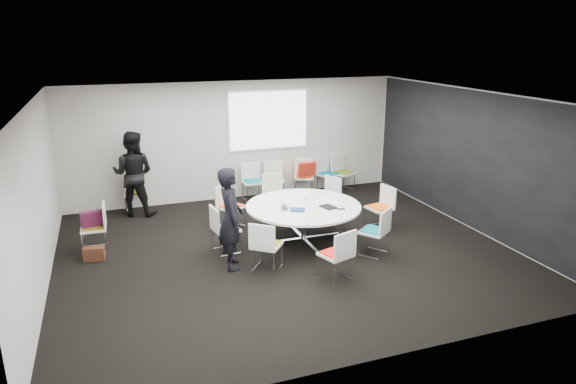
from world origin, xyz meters
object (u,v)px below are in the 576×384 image
object	(u,v)px
brown_bag	(94,254)
chair_ring_h	(374,240)
chair_ring_a	(380,216)
chair_person_back	(135,200)
chair_back_b	(274,186)
chair_back_e	(343,179)
conference_table	(303,215)
chair_ring_e	(226,238)
chair_back_a	(253,189)
chair_ring_f	(266,255)
person_back	(133,174)
chair_ring_g	(336,264)
chair_back_c	(304,183)
maroon_bag	(92,219)
chair_ring_c	(273,202)
cup	(306,198)
laptop	(287,207)
person_main	(231,218)
chair_back_d	(328,181)
chair_spare_left	(95,236)
chair_ring_d	(231,215)
chair_ring_b	(327,205)

from	to	relation	value
brown_bag	chair_ring_h	bearing A→B (deg)	-16.90
chair_ring_a	chair_person_back	bearing A→B (deg)	48.90
chair_back_b	chair_back_e	distance (m)	1.85
chair_ring_h	conference_table	bearing A→B (deg)	96.82
chair_ring_e	chair_back_a	size ratio (longest dim) A/B	1.00
conference_table	chair_ring_f	world-z (taller)	chair_ring_f
chair_ring_a	person_back	bearing A→B (deg)	50.45
chair_ring_g	chair_back_c	world-z (taller)	same
person_back	maroon_bag	size ratio (longest dim) A/B	4.67
chair_ring_c	cup	world-z (taller)	chair_ring_c
laptop	cup	bearing A→B (deg)	-48.98
chair_back_e	person_back	distance (m)	5.16
chair_back_a	person_main	bearing A→B (deg)	69.37
chair_ring_f	person_back	bearing A→B (deg)	155.83
conference_table	chair_ring_f	bearing A→B (deg)	-137.12
chair_ring_c	chair_back_d	bearing A→B (deg)	-135.16
chair_ring_e	chair_back_b	size ratio (longest dim) A/B	1.00
person_main	chair_ring_g	bearing A→B (deg)	-118.10
person_back	chair_ring_f	bearing A→B (deg)	139.11
chair_ring_c	brown_bag	size ratio (longest dim) A/B	2.44
chair_back_a	conference_table	bearing A→B (deg)	94.81
chair_back_e	chair_person_back	bearing A→B (deg)	-22.24
chair_back_c	chair_ring_f	bearing A→B (deg)	78.62
chair_ring_c	chair_person_back	bearing A→B (deg)	-9.71
chair_spare_left	brown_bag	xyz separation A→B (m)	(-0.04, -0.44, -0.16)
chair_person_back	chair_back_a	bearing A→B (deg)	-175.29
chair_ring_d	maroon_bag	size ratio (longest dim) A/B	2.20
chair_ring_b	person_main	bearing A→B (deg)	99.25
chair_back_e	person_main	bearing A→B (deg)	20.62
chair_back_d	chair_back_e	distance (m)	0.42
chair_back_e	chair_spare_left	world-z (taller)	same
chair_back_a	chair_back_b	distance (m)	0.55
brown_bag	laptop	bearing A→B (deg)	-7.81
cup	chair_back_d	bearing A→B (deg)	57.85
chair_back_c	cup	world-z (taller)	chair_back_c
conference_table	person_back	world-z (taller)	person_back
chair_back_b	chair_back_c	xyz separation A→B (m)	(0.77, -0.00, 0.00)
person_main	chair_back_a	bearing A→B (deg)	-13.52
chair_ring_g	chair_spare_left	world-z (taller)	same
chair_ring_d	chair_ring_e	bearing A→B (deg)	39.13
conference_table	chair_ring_c	distance (m)	1.69
chair_back_d	chair_ring_b	bearing A→B (deg)	42.33
chair_ring_a	chair_ring_h	bearing A→B (deg)	136.03
chair_person_back	person_back	xyz separation A→B (m)	(-0.00, -0.17, 0.66)
chair_ring_a	chair_ring_g	xyz separation A→B (m)	(-1.81, -1.80, 0.00)
chair_ring_h	chair_back_c	xyz separation A→B (m)	(0.14, 3.85, 0.00)
chair_ring_c	chair_back_c	size ratio (longest dim) A/B	1.00
chair_ring_h	maroon_bag	xyz separation A→B (m)	(-4.75, 1.89, 0.34)
chair_ring_c	chair_ring_h	bearing A→B (deg)	123.51
chair_ring_f	maroon_bag	xyz separation A→B (m)	(-2.73, 1.84, 0.34)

